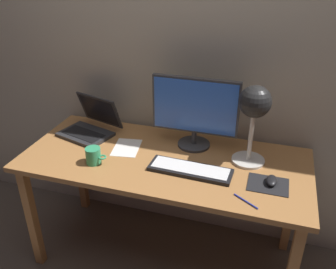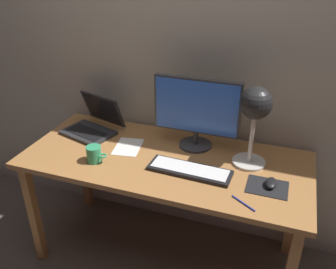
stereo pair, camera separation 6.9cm
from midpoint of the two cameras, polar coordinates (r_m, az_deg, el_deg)
ground_plane at (r=2.49m, az=0.39°, el=-18.39°), size 4.80×4.80×0.00m
back_wall at (r=2.16m, az=4.12°, el=14.49°), size 4.80×0.06×2.60m
desk at (r=2.06m, az=0.45°, el=-5.61°), size 1.60×0.70×0.74m
monitor at (r=2.04m, az=5.52°, el=3.85°), size 0.50×0.19×0.42m
keyboard_main at (r=1.90m, az=4.50°, el=-5.66°), size 0.45×0.16×0.03m
laptop at (r=2.33m, az=-10.66°, el=2.05°), size 0.38×0.37×0.23m
desk_lamp at (r=1.88m, az=14.69°, el=3.79°), size 0.18×0.18×0.44m
mousepad at (r=1.86m, az=16.52°, el=-8.01°), size 0.20×0.16×0.00m
mouse at (r=1.86m, az=17.06°, el=-7.39°), size 0.06×0.10×0.03m
coffee_mug at (r=2.00m, az=-10.66°, el=-3.09°), size 0.12×0.08×0.09m
paper_sheet_by_keyboard at (r=2.13m, az=-5.45°, el=-1.95°), size 0.18×0.23×0.00m
pen at (r=1.73m, az=13.01°, el=-10.60°), size 0.12×0.08×0.01m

